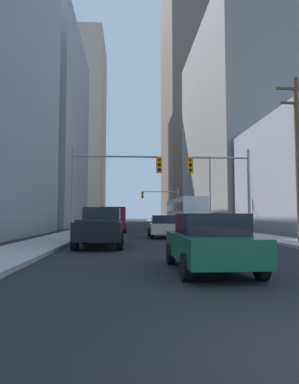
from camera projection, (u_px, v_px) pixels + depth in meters
sidewalk_left at (100, 225)px, 52.34m from camera, size 2.61×160.00×0.15m
sidewalk_right at (182, 225)px, 53.23m from camera, size 2.61×160.00×0.15m
city_bus at (185, 212)px, 37.54m from camera, size 2.71×11.54×3.40m
pickup_truck_black at (101, 227)px, 16.19m from camera, size 2.20×5.41×1.90m
cargo_van_maroon at (115, 218)px, 30.24m from camera, size 2.16×5.22×2.26m
sedan_green at (210, 242)px, 8.86m from camera, size 1.95×4.21×1.52m
sedan_beige at (163, 226)px, 22.73m from camera, size 1.96×4.27×1.52m
sedan_silver at (115, 223)px, 35.86m from camera, size 1.95×4.21×1.52m
traffic_signal_near_left at (113, 175)px, 21.85m from camera, size 5.93×0.44×6.00m
traffic_signal_near_right at (222, 177)px, 22.34m from camera, size 4.28×0.44×6.00m
traffic_signal_far_right at (162, 200)px, 53.15m from camera, size 5.99×0.44×6.00m
utility_pole_right at (298, 155)px, 17.92m from camera, size 2.20×0.28×9.01m
street_lamp_right at (206, 185)px, 33.27m from camera, size 2.54×0.32×7.50m
building_left_mid_office at (30, 129)px, 48.70m from camera, size 14.45×22.01×28.32m
building_left_far_tower at (60, 130)px, 96.52m from camera, size 25.61×21.02×53.13m
building_right_mid_block at (252, 129)px, 51.35m from camera, size 16.75×28.58×29.91m
building_right_far_highrise at (209, 100)px, 97.74m from camera, size 25.55×28.56×71.40m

